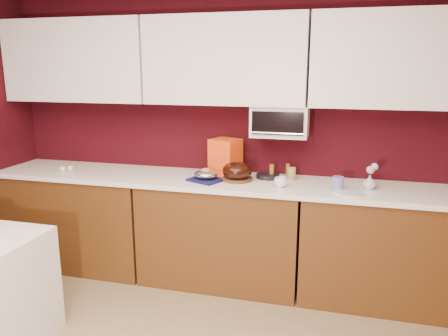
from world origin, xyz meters
TOP-DOWN VIEW (x-y plane):
  - wall_back at (0.00, 2.25)m, footprint 4.00×0.02m
  - base_cabinet_left at (-1.33, 1.94)m, footprint 1.31×0.58m
  - base_cabinet_center at (0.00, 1.94)m, footprint 1.31×0.58m
  - base_cabinet_right at (1.33, 1.94)m, footprint 1.31×0.58m
  - countertop at (0.00, 1.94)m, footprint 4.00×0.62m
  - upper_cabinet_left at (-1.33, 2.08)m, footprint 1.31×0.33m
  - upper_cabinet_center at (0.00, 2.08)m, footprint 1.31×0.33m
  - upper_cabinet_right at (1.33, 2.08)m, footprint 1.31×0.33m
  - toaster_oven at (0.45, 2.10)m, footprint 0.45×0.30m
  - toaster_oven_door at (0.45, 1.94)m, footprint 0.40×0.02m
  - toaster_oven_handle at (0.45, 1.93)m, footprint 0.42×0.02m
  - cake_base at (0.13, 1.94)m, footprint 0.28×0.28m
  - bundt_cake at (0.13, 1.94)m, footprint 0.31×0.31m
  - navy_towel at (-0.11, 1.85)m, footprint 0.31×0.29m
  - foil_ham_nest at (-0.11, 1.85)m, footprint 0.23×0.21m
  - roasted_ham at (-0.11, 1.85)m, footprint 0.11×0.10m
  - pandoro_box at (-0.01, 2.10)m, footprint 0.28×0.27m
  - dark_pan at (0.36, 2.08)m, footprint 0.24×0.24m
  - coffee_mug at (0.50, 1.82)m, footprint 0.12×0.12m
  - blue_jar at (0.93, 1.86)m, footprint 0.10×0.10m
  - flower_vase at (1.16, 1.94)m, footprint 0.10×0.10m
  - flower_pink at (1.16, 1.94)m, footprint 0.06×0.06m
  - flower_blue at (1.19, 1.96)m, footprint 0.05×0.05m
  - china_plate at (1.01, 1.78)m, footprint 0.28×0.28m
  - amber_bottle at (0.39, 2.10)m, footprint 0.05×0.05m
  - paper_cup at (0.56, 2.08)m, footprint 0.07×0.07m
  - egg_left at (-1.44, 1.86)m, footprint 0.05×0.04m
  - egg_right at (-1.38, 1.90)m, footprint 0.06×0.05m
  - amber_bottle_tall at (0.52, 2.15)m, footprint 0.04×0.04m

SIDE VIEW (x-z plane):
  - base_cabinet_left at x=-1.33m, z-range 0.00..0.86m
  - base_cabinet_center at x=0.00m, z-range 0.00..0.86m
  - base_cabinet_right at x=1.33m, z-range 0.00..0.86m
  - countertop at x=0.00m, z-range 0.86..0.90m
  - china_plate at x=1.01m, z-range 0.90..0.91m
  - navy_towel at x=-0.11m, z-range 0.90..0.92m
  - cake_base at x=0.13m, z-range 0.90..0.92m
  - dark_pan at x=0.36m, z-range 0.90..0.93m
  - egg_right at x=-1.38m, z-range 0.90..0.94m
  - egg_left at x=-1.44m, z-range 0.90..0.94m
  - coffee_mug at x=0.50m, z-range 0.90..0.99m
  - paper_cup at x=0.56m, z-range 0.90..1.00m
  - blue_jar at x=0.93m, z-range 0.90..1.00m
  - foil_ham_nest at x=-0.11m, z-range 0.92..0.99m
  - amber_bottle at x=0.39m, z-range 0.90..1.01m
  - amber_bottle_tall at x=0.52m, z-range 0.90..1.02m
  - flower_vase at x=1.16m, z-range 0.90..1.02m
  - bundt_cake at x=0.13m, z-range 0.93..1.03m
  - roasted_ham at x=-0.11m, z-range 0.95..1.01m
  - flower_pink at x=1.16m, z-range 1.02..1.08m
  - pandoro_box at x=-0.01m, z-range 0.90..1.21m
  - flower_blue at x=1.19m, z-range 1.04..1.10m
  - wall_back at x=0.00m, z-range 0.00..2.50m
  - toaster_oven_handle at x=0.45m, z-range 1.29..1.31m
  - toaster_oven at x=0.45m, z-range 1.25..1.50m
  - toaster_oven_door at x=0.45m, z-range 1.28..1.47m
  - upper_cabinet_left at x=-1.33m, z-range 1.50..2.20m
  - upper_cabinet_center at x=0.00m, z-range 1.50..2.20m
  - upper_cabinet_right at x=1.33m, z-range 1.50..2.20m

